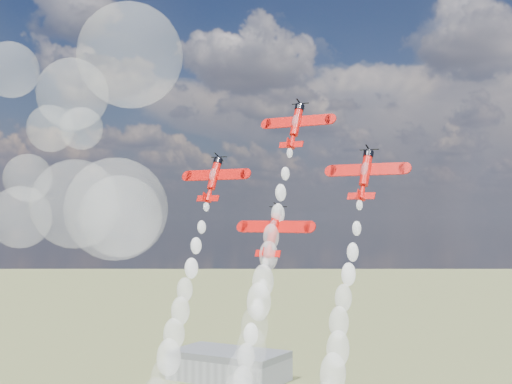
{
  "coord_description": "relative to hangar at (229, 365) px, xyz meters",
  "views": [
    {
      "loc": [
        50.86,
        -93.72,
        73.21
      ],
      "look_at": [
        -13.59,
        18.76,
        77.74
      ],
      "focal_mm": 50.0,
      "sensor_mm": 36.0,
      "label": 1
    }
  ],
  "objects": [
    {
      "name": "drifted_smoke_cloud",
      "position": [
        58.49,
        -153.89,
        80.31
      ],
      "size": [
        64.8,
        38.25,
        53.02
      ],
      "color": "white",
      "rests_on": "ground"
    },
    {
      "name": "hangar",
      "position": [
        0.0,
        0.0,
        0.0
      ],
      "size": [
        50.0,
        28.0,
        13.0
      ],
      "color": "gray",
      "rests_on": "ground"
    },
    {
      "name": "plane_lead",
      "position": [
        112.41,
        -156.94,
        83.68
      ],
      "size": [
        13.24,
        6.41,
        8.88
      ],
      "rotation": [
        1.14,
        0.0,
        0.0
      ],
      "color": "red",
      "rests_on": "ground"
    },
    {
      "name": "plane_left",
      "position": [
        97.23,
        -161.35,
        74.01
      ],
      "size": [
        13.24,
        6.41,
        8.88
      ],
      "rotation": [
        1.14,
        0.0,
        0.0
      ],
      "color": "red",
      "rests_on": "ground"
    },
    {
      "name": "plane_right",
      "position": [
        127.58,
        -161.35,
        74.01
      ],
      "size": [
        13.24,
        6.41,
        8.88
      ],
      "rotation": [
        1.14,
        0.0,
        0.0
      ],
      "color": "red",
      "rests_on": "ground"
    },
    {
      "name": "smoke_trail_lead",
      "position": [
        112.56,
        -173.58,
        46.5
      ],
      "size": [
        5.35,
        20.93,
        43.41
      ],
      "color": "white",
      "rests_on": "plane_lead"
    },
    {
      "name": "plane_slot",
      "position": [
        112.41,
        -165.75,
        64.34
      ],
      "size": [
        13.24,
        6.41,
        8.88
      ],
      "rotation": [
        1.14,
        0.0,
        0.0
      ],
      "color": "red",
      "rests_on": "ground"
    }
  ]
}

